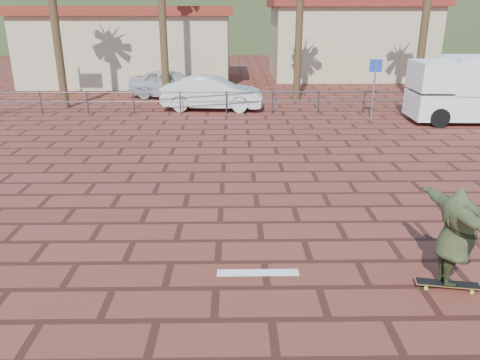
# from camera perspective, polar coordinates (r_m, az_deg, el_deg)

# --- Properties ---
(ground) EXTENTS (120.00, 120.00, 0.00)m
(ground) POSITION_cam_1_polar(r_m,az_deg,el_deg) (9.22, -2.58, -7.41)
(ground) COLOR maroon
(ground) RESTS_ON ground
(paint_stripe) EXTENTS (1.40, 0.22, 0.01)m
(paint_stripe) POSITION_cam_1_polar(r_m,az_deg,el_deg) (8.18, 2.19, -11.22)
(paint_stripe) COLOR white
(paint_stripe) RESTS_ON ground
(guardrail) EXTENTS (24.06, 0.06, 1.00)m
(guardrail) POSITION_cam_1_polar(r_m,az_deg,el_deg) (20.50, -1.67, 9.91)
(guardrail) COLOR #47494F
(guardrail) RESTS_ON ground
(building_west) EXTENTS (12.60, 7.60, 4.50)m
(building_west) POSITION_cam_1_polar(r_m,az_deg,el_deg) (30.90, -13.09, 15.77)
(building_west) COLOR beige
(building_west) RESTS_ON ground
(building_east) EXTENTS (10.60, 6.60, 5.00)m
(building_east) POSITION_cam_1_polar(r_m,az_deg,el_deg) (33.14, 13.15, 16.46)
(building_east) COLOR beige
(building_east) RESTS_ON ground
(hill_front) EXTENTS (70.00, 18.00, 6.00)m
(hill_front) POSITION_cam_1_polar(r_m,az_deg,el_deg) (58.20, -1.19, 18.66)
(hill_front) COLOR #384C28
(hill_front) RESTS_ON ground
(hill_back) EXTENTS (35.00, 14.00, 8.00)m
(hill_back) POSITION_cam_1_polar(r_m,az_deg,el_deg) (67.95, -21.13, 18.44)
(hill_back) COLOR #384C28
(hill_back) RESTS_ON ground
(longboard) EXTENTS (1.03, 0.40, 0.10)m
(longboard) POSITION_cam_1_polar(r_m,az_deg,el_deg) (8.42, 23.99, -11.51)
(longboard) COLOR olive
(longboard) RESTS_ON ground
(skateboarder) EXTENTS (0.76, 2.08, 1.65)m
(skateboarder) POSITION_cam_1_polar(r_m,az_deg,el_deg) (8.04, 24.82, -6.32)
(skateboarder) COLOR #384223
(skateboarder) RESTS_ON longboard
(campervan) EXTENTS (5.04, 2.32, 2.58)m
(campervan) POSITION_cam_1_polar(r_m,az_deg,el_deg) (21.08, 26.93, 9.95)
(campervan) COLOR white
(campervan) RESTS_ON ground
(car_silver) EXTENTS (4.59, 2.93, 1.46)m
(car_silver) POSITION_cam_1_polar(r_m,az_deg,el_deg) (24.65, -8.39, 11.51)
(car_silver) COLOR silver
(car_silver) RESTS_ON ground
(car_white) EXTENTS (4.63, 1.97, 1.49)m
(car_white) POSITION_cam_1_polar(r_m,az_deg,el_deg) (21.49, -3.39, 10.52)
(car_white) COLOR white
(car_white) RESTS_ON ground
(street_sign) EXTENTS (0.49, 0.16, 2.43)m
(street_sign) POSITION_cam_1_polar(r_m,az_deg,el_deg) (20.00, 16.10, 11.86)
(street_sign) COLOR gray
(street_sign) RESTS_ON ground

